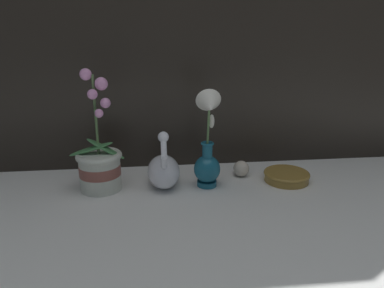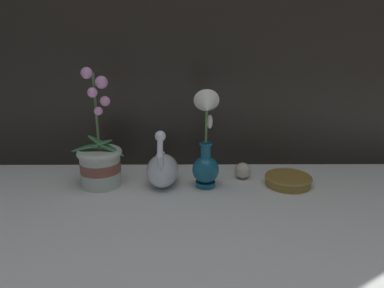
{
  "view_description": "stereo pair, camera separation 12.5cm",
  "coord_description": "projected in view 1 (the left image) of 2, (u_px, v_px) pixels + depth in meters",
  "views": [
    {
      "loc": [
        -0.15,
        -1.03,
        0.51
      ],
      "look_at": [
        -0.02,
        0.15,
        0.13
      ],
      "focal_mm": 35.0,
      "sensor_mm": 36.0,
      "label": 1
    },
    {
      "loc": [
        -0.03,
        -1.04,
        0.51
      ],
      "look_at": [
        -0.02,
        0.15,
        0.13
      ],
      "focal_mm": 35.0,
      "sensor_mm": 36.0,
      "label": 2
    }
  ],
  "objects": [
    {
      "name": "swan_figurine",
      "position": [
        164.0,
        170.0,
        1.23
      ],
      "size": [
        0.11,
        0.2,
        0.2
      ],
      "color": "white",
      "rests_on": "ground_plane"
    },
    {
      "name": "amber_dish",
      "position": [
        287.0,
        176.0,
        1.28
      ],
      "size": [
        0.16,
        0.16,
        0.03
      ],
      "color": "olive",
      "rests_on": "ground_plane"
    },
    {
      "name": "glass_sphere",
      "position": [
        241.0,
        169.0,
        1.31
      ],
      "size": [
        0.06,
        0.06,
        0.06
      ],
      "color": "beige",
      "rests_on": "ground_plane"
    },
    {
      "name": "blue_vase",
      "position": [
        208.0,
        150.0,
        1.2
      ],
      "size": [
        0.09,
        0.12,
        0.33
      ],
      "color": "#195B75",
      "rests_on": "ground_plane"
    },
    {
      "name": "orchid_potted_plant",
      "position": [
        100.0,
        164.0,
        1.19
      ],
      "size": [
        0.18,
        0.15,
        0.39
      ],
      "color": "beige",
      "rests_on": "ground_plane"
    },
    {
      "name": "ground_plane",
      "position": [
        203.0,
        199.0,
        1.15
      ],
      "size": [
        2.8,
        2.8,
        0.0
      ],
      "primitive_type": "plane",
      "color": "silver"
    }
  ]
}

